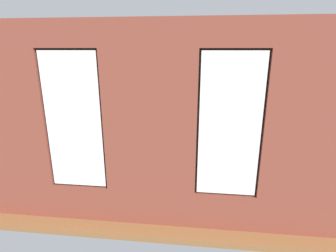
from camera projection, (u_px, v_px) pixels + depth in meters
The scene contains 20 objects.
ground_plane at pixel (170, 158), 7.00m from camera, with size 7.24×6.27×0.10m, color brown.
brick_wall_with_windows at pixel (150, 133), 3.92m from camera, with size 6.64×0.30×3.16m.
white_wall_right at pixel (42, 96), 6.70m from camera, with size 0.10×5.27×3.16m, color silver.
couch_by_window at pixel (120, 182), 4.96m from camera, with size 1.94×0.87×0.80m.
couch_left at pixel (277, 155), 6.24m from camera, with size 1.03×2.10×0.80m.
coffee_table at pixel (170, 142), 6.87m from camera, with size 1.30×0.76×0.46m.
cup_ceramic at pixel (184, 137), 6.93m from camera, with size 0.08×0.08×0.10m, color #B23D38.
table_plant_small at pixel (170, 135), 6.81m from camera, with size 0.18×0.18×0.28m.
remote_black at pixel (155, 141), 6.79m from camera, with size 0.05×0.17×0.02m, color black.
remote_silver at pixel (164, 138), 6.96m from camera, with size 0.05×0.17×0.02m, color #B2B2B7.
remote_gray at pixel (173, 141), 6.73m from camera, with size 0.05×0.17×0.02m, color #59595B.
media_console at pixel (66, 140), 7.40m from camera, with size 1.06×0.42×0.54m, color black.
tv_flatscreen at pixel (63, 118), 7.22m from camera, with size 1.15×0.20×0.77m.
papasan_chair at pixel (169, 122), 8.59m from camera, with size 1.10×1.10×0.69m.
potted_plant_mid_room_small at pixel (214, 132), 7.55m from camera, with size 0.36×0.36×0.64m.
potted_plant_foreground_right at pixel (100, 114), 9.10m from camera, with size 0.79×0.71×1.34m.
potted_plant_corner_near_left at pixel (261, 114), 8.50m from camera, with size 1.06×0.95×1.22m.
potted_plant_by_left_couch at pixel (249, 132), 7.66m from camera, with size 0.33×0.33×0.59m.
potted_plant_between_couches at pixel (196, 170), 4.77m from camera, with size 0.65×0.65×0.95m.
potted_plant_near_tv at pixel (65, 133), 6.24m from camera, with size 1.03×0.96×1.31m.
Camera 1 is at (-0.70, 6.42, 2.77)m, focal length 28.00 mm.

